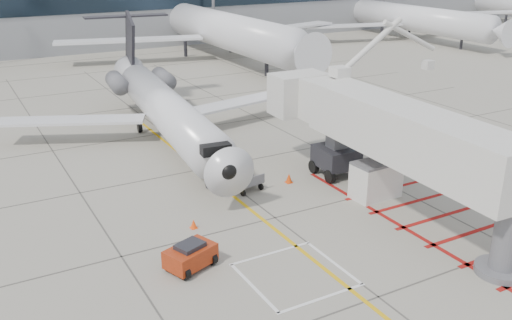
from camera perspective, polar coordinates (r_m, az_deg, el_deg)
ground_plane at (r=26.33m, az=6.43°, el=-9.17°), size 260.00×260.00×0.00m
regional_jet at (r=37.85m, az=-8.25°, el=6.38°), size 26.19×31.53×7.65m
jet_bridge at (r=29.25m, az=14.85°, el=1.47°), size 9.64×19.16×7.53m
pushback_tug at (r=24.90m, az=-6.58°, el=-9.41°), size 2.45×1.98×1.24m
baggage_cart at (r=32.16m, az=-0.85°, el=-2.23°), size 1.82×1.34×1.04m
ground_power_unit at (r=31.87m, az=11.90°, el=-1.92°), size 2.69×1.64×2.08m
cone_nose at (r=28.30m, az=-6.26°, el=-6.36°), size 0.34×0.34×0.47m
cone_side at (r=33.39m, az=3.31°, el=-1.82°), size 0.41×0.41×0.56m
bg_aircraft_c at (r=71.38m, az=-4.16°, el=15.23°), size 37.85×42.05×12.62m
bg_aircraft_d at (r=89.02m, az=14.89°, el=15.14°), size 32.66×36.29×10.89m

